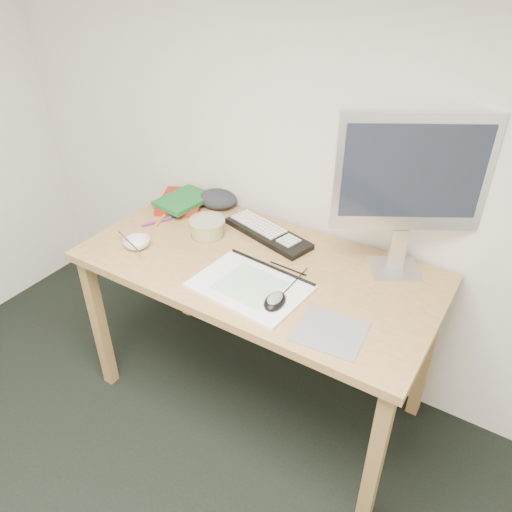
# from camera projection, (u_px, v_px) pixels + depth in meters

# --- Properties ---
(desk) EXTENTS (1.40, 0.70, 0.75)m
(desk) POSITION_uv_depth(u_px,v_px,m) (257.00, 281.00, 1.99)
(desk) COLOR tan
(desk) RESTS_ON ground
(mousepad) EXTENTS (0.24, 0.22, 0.00)m
(mousepad) POSITION_uv_depth(u_px,v_px,m) (330.00, 331.00, 1.62)
(mousepad) COLOR gray
(mousepad) RESTS_ON desk
(sketchpad) EXTENTS (0.43, 0.32, 0.01)m
(sketchpad) POSITION_uv_depth(u_px,v_px,m) (250.00, 286.00, 1.81)
(sketchpad) COLOR white
(sketchpad) RESTS_ON desk
(keyboard) EXTENTS (0.43, 0.24, 0.02)m
(keyboard) POSITION_uv_depth(u_px,v_px,m) (268.00, 233.00, 2.11)
(keyboard) COLOR black
(keyboard) RESTS_ON desk
(monitor) EXTENTS (0.47, 0.30, 0.61)m
(monitor) POSITION_uv_depth(u_px,v_px,m) (411.00, 178.00, 1.70)
(monitor) COLOR silver
(monitor) RESTS_ON desk
(mouse) EXTENTS (0.08, 0.12, 0.04)m
(mouse) POSITION_uv_depth(u_px,v_px,m) (275.00, 298.00, 1.71)
(mouse) COLOR black
(mouse) RESTS_ON sketchpad
(rice_bowl) EXTENTS (0.13, 0.13, 0.03)m
(rice_bowl) POSITION_uv_depth(u_px,v_px,m) (137.00, 243.00, 2.04)
(rice_bowl) COLOR white
(rice_bowl) RESTS_ON desk
(chopsticks) EXTENTS (0.20, 0.09, 0.02)m
(chopsticks) POSITION_uv_depth(u_px,v_px,m) (130.00, 242.00, 2.01)
(chopsticks) COLOR #B3B2B5
(chopsticks) RESTS_ON rice_bowl
(fruit_tub) EXTENTS (0.19, 0.19, 0.07)m
(fruit_tub) POSITION_uv_depth(u_px,v_px,m) (207.00, 227.00, 2.11)
(fruit_tub) COLOR gold
(fruit_tub) RESTS_ON desk
(book_red) EXTENTS (0.29, 0.32, 0.03)m
(book_red) POSITION_uv_depth(u_px,v_px,m) (182.00, 201.00, 2.35)
(book_red) COLOR maroon
(book_red) RESTS_ON desk
(book_green) EXTENTS (0.21, 0.26, 0.02)m
(book_green) POSITION_uv_depth(u_px,v_px,m) (184.00, 200.00, 2.31)
(book_green) COLOR #19652A
(book_green) RESTS_ON book_red
(cloth_lump) EXTENTS (0.16, 0.13, 0.06)m
(cloth_lump) POSITION_uv_depth(u_px,v_px,m) (218.00, 199.00, 2.33)
(cloth_lump) COLOR #212328
(cloth_lump) RESTS_ON desk
(pencil_pink) EXTENTS (0.18, 0.04, 0.01)m
(pencil_pink) POSITION_uv_depth(u_px,v_px,m) (251.00, 259.00, 1.97)
(pencil_pink) COLOR pink
(pencil_pink) RESTS_ON desk
(pencil_tan) EXTENTS (0.12, 0.14, 0.01)m
(pencil_tan) POSITION_uv_depth(u_px,v_px,m) (269.00, 261.00, 1.96)
(pencil_tan) COLOR #A17A55
(pencil_tan) RESTS_ON desk
(pencil_black) EXTENTS (0.17, 0.01, 0.01)m
(pencil_black) POSITION_uv_depth(u_px,v_px,m) (287.00, 268.00, 1.91)
(pencil_black) COLOR black
(pencil_black) RESTS_ON desk
(marker_blue) EXTENTS (0.05, 0.14, 0.01)m
(marker_blue) POSITION_uv_depth(u_px,v_px,m) (174.00, 216.00, 2.25)
(marker_blue) COLOR #1E49A7
(marker_blue) RESTS_ON desk
(marker_orange) EXTENTS (0.05, 0.14, 0.01)m
(marker_orange) POSITION_uv_depth(u_px,v_px,m) (163.00, 217.00, 2.24)
(marker_orange) COLOR orange
(marker_orange) RESTS_ON desk
(marker_purple) EXTENTS (0.08, 0.13, 0.01)m
(marker_purple) POSITION_uv_depth(u_px,v_px,m) (157.00, 222.00, 2.21)
(marker_purple) COLOR #6C2484
(marker_purple) RESTS_ON desk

